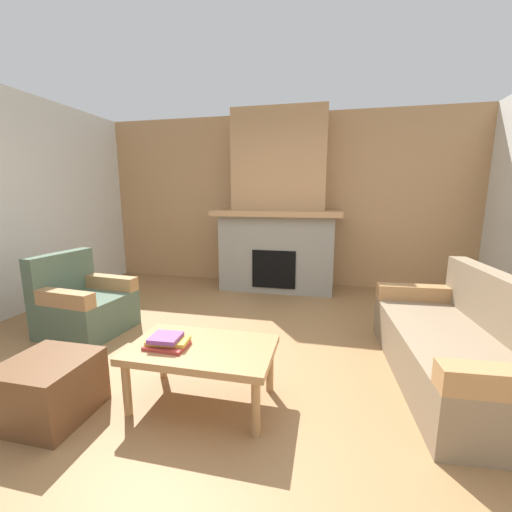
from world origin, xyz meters
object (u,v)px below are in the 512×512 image
fireplace (278,214)px  armchair (83,305)px  coffee_table (202,353)px  couch (460,347)px  ottoman (49,388)px

fireplace → armchair: 2.92m
armchair → coffee_table: armchair is taller
fireplace → armchair: size_ratio=3.18×
fireplace → coffee_table: bearing=-91.2°
couch → coffee_table: couch is taller
couch → armchair: size_ratio=2.17×
armchair → ottoman: (0.77, -1.24, -0.09)m
fireplace → couch: (1.81, -2.32, -0.88)m
armchair → ottoman: bearing=-58.0°
couch → coffee_table: (-1.87, -0.70, 0.09)m
fireplace → coffee_table: (-0.06, -3.03, -0.79)m
ottoman → coffee_table: bearing=20.9°
fireplace → ottoman: (-1.00, -3.38, -0.96)m
fireplace → armchair: (-1.77, -2.15, -0.87)m
couch → ottoman: size_ratio=3.55×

